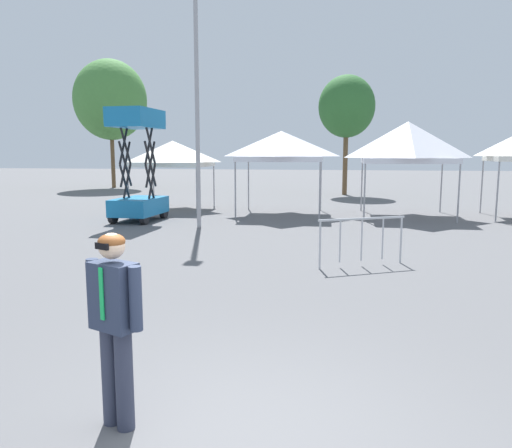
# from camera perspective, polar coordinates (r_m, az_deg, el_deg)

# --- Properties ---
(ground_plane) EXTENTS (140.00, 140.00, 0.00)m
(ground_plane) POSITION_cam_1_polar(r_m,az_deg,el_deg) (4.58, -1.63, -24.19)
(ground_plane) COLOR #5B5B5E
(canopy_tent_behind_right) EXTENTS (3.16, 3.16, 3.00)m
(canopy_tent_behind_right) POSITION_cam_1_polar(r_m,az_deg,el_deg) (21.94, -9.70, 8.09)
(canopy_tent_behind_right) COLOR #9E9EA3
(canopy_tent_behind_right) RESTS_ON ground
(canopy_tent_left_of_center) EXTENTS (3.41, 3.41, 3.34)m
(canopy_tent_left_of_center) POSITION_cam_1_polar(r_m,az_deg,el_deg) (19.77, 2.97, 9.05)
(canopy_tent_left_of_center) COLOR #9E9EA3
(canopy_tent_left_of_center) RESTS_ON ground
(canopy_tent_far_left) EXTENTS (3.45, 3.45, 3.67)m
(canopy_tent_far_left) POSITION_cam_1_polar(r_m,az_deg,el_deg) (19.96, 17.27, 9.08)
(canopy_tent_far_left) COLOR #9E9EA3
(canopy_tent_far_left) RESTS_ON ground
(scissor_lift) EXTENTS (1.50, 2.36, 4.03)m
(scissor_lift) POSITION_cam_1_polar(r_m,az_deg,el_deg) (18.34, -13.54, 4.14)
(scissor_lift) COLOR black
(scissor_lift) RESTS_ON ground
(person_foreground) EXTENTS (0.61, 0.38, 1.78)m
(person_foreground) POSITION_cam_1_polar(r_m,az_deg,el_deg) (4.55, -16.17, -10.31)
(person_foreground) COLOR #33384C
(person_foreground) RESTS_ON ground
(light_pole_near_lift) EXTENTS (0.36, 0.36, 7.89)m
(light_pole_near_lift) POSITION_cam_1_polar(r_m,az_deg,el_deg) (16.39, -6.92, 15.37)
(light_pole_near_lift) COLOR #9E9EA3
(light_pole_near_lift) RESTS_ON ground
(tree_behind_tents_left) EXTENTS (3.28, 3.28, 6.98)m
(tree_behind_tents_left) POSITION_cam_1_polar(r_m,az_deg,el_deg) (29.85, 10.53, 13.30)
(tree_behind_tents_left) COLOR brown
(tree_behind_tents_left) RESTS_ON ground
(tree_behind_tents_center) EXTENTS (5.07, 5.07, 8.98)m
(tree_behind_tents_center) POSITION_cam_1_polar(r_m,az_deg,el_deg) (36.95, -16.63, 13.70)
(tree_behind_tents_center) COLOR brown
(tree_behind_tents_center) RESTS_ON ground
(crowd_barrier_by_lift) EXTENTS (1.89, 1.01, 1.08)m
(crowd_barrier_by_lift) POSITION_cam_1_polar(r_m,az_deg,el_deg) (10.90, 12.26, -0.94)
(crowd_barrier_by_lift) COLOR #B7BABF
(crowd_barrier_by_lift) RESTS_ON ground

